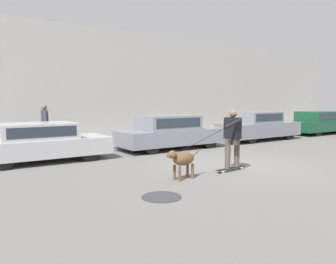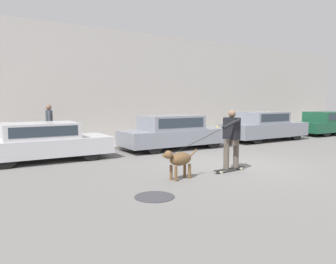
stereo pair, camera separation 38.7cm
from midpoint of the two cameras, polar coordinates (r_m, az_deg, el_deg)
The scene contains 12 objects.
ground_plane at distance 9.74m, azimuth 12.35°, elevation -5.76°, with size 36.00×36.00×0.00m, color slate.
back_wall at distance 15.63m, azimuth -6.77°, elevation 7.87°, with size 32.00×0.30×5.09m.
sidewalk_curb at distance 14.50m, azimuth -4.32°, elevation -1.75°, with size 30.00×2.41×0.12m.
parked_car_0 at distance 10.84m, azimuth -19.82°, elevation -1.64°, with size 3.96×1.72×1.20m.
parked_car_1 at distance 12.77m, azimuth 1.86°, elevation -0.12°, with size 4.32×1.70×1.31m.
parked_car_2 at distance 16.18m, azimuth 17.01°, elevation 0.89°, with size 4.28×1.74×1.36m.
parked_car_3 at distance 20.50m, azimuth 26.74°, elevation 1.38°, with size 4.56×1.87×1.28m.
dog at distance 7.82m, azimuth 3.39°, elevation -4.83°, with size 1.05×0.39×0.73m.
skateboarder at distance 8.83m, azimuth 12.18°, elevation -0.84°, with size 2.50×0.61×1.63m.
pedestrian_with_bag at distance 13.03m, azimuth -19.19°, elevation 1.34°, with size 0.29×0.73×1.62m.
manhole_cover at distance 6.50m, azimuth -0.63°, elevation -11.22°, with size 0.79×0.79×0.01m.
fire_hydrant at distance 15.12m, azimuth 9.25°, elevation -0.29°, with size 0.18×0.18×0.72m.
Camera 2 is at (-6.58, -6.89, 1.87)m, focal length 35.00 mm.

